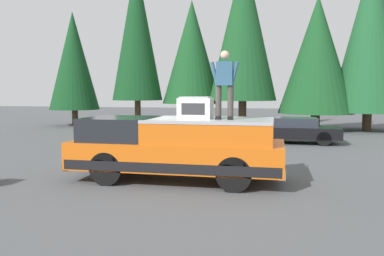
{
  "coord_description": "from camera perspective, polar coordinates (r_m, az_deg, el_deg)",
  "views": [
    {
      "loc": [
        -10.16,
        -2.72,
        2.34
      ],
      "look_at": [
        0.24,
        -0.5,
        1.35
      ],
      "focal_mm": 36.76,
      "sensor_mm": 36.0,
      "label": 1
    }
  ],
  "objects": [
    {
      "name": "person_on_truck_bed",
      "position": [
        9.78,
        4.75,
        6.53
      ],
      "size": [
        0.29,
        0.72,
        1.69
      ],
      "color": "#423D38",
      "rests_on": "pickup_truck"
    },
    {
      "name": "conifer_right",
      "position": [
        26.48,
        -8.02,
        13.77
      ],
      "size": [
        3.26,
        3.26,
        10.75
      ],
      "color": "#4C3826",
      "rests_on": "ground"
    },
    {
      "name": "conifer_far_right",
      "position": [
        28.25,
        -16.82,
        9.28
      ],
      "size": [
        3.35,
        3.35,
        7.7
      ],
      "color": "#4C3826",
      "rests_on": "ground"
    },
    {
      "name": "conifer_center_right",
      "position": [
        26.32,
        -0.03,
        10.92
      ],
      "size": [
        3.87,
        3.87,
        8.28
      ],
      "color": "#4C3826",
      "rests_on": "ground"
    },
    {
      "name": "conifer_far_left",
      "position": [
        25.76,
        24.47,
        12.35
      ],
      "size": [
        4.31,
        4.31,
        10.31
      ],
      "color": "#4C3826",
      "rests_on": "ground"
    },
    {
      "name": "conifer_center_left",
      "position": [
        24.79,
        7.46,
        14.31
      ],
      "size": [
        4.1,
        4.1,
        10.7
      ],
      "color": "#4C3826",
      "rests_on": "ground"
    },
    {
      "name": "conifer_left",
      "position": [
        24.9,
        17.69,
        10.05
      ],
      "size": [
        4.46,
        4.46,
        7.98
      ],
      "color": "#4C3826",
      "rests_on": "ground"
    },
    {
      "name": "parked_car_black",
      "position": [
        18.42,
        14.5,
        -0.33
      ],
      "size": [
        1.64,
        4.1,
        1.16
      ],
      "color": "black",
      "rests_on": "ground"
    },
    {
      "name": "ground_plane",
      "position": [
        10.78,
        -2.89,
        -7.23
      ],
      "size": [
        90.0,
        90.0,
        0.0
      ],
      "primitive_type": "plane",
      "color": "#4C4F51"
    },
    {
      "name": "pickup_truck",
      "position": [
        10.32,
        -2.17,
        -2.86
      ],
      "size": [
        2.01,
        5.54,
        1.65
      ],
      "color": "orange",
      "rests_on": "ground"
    },
    {
      "name": "compressor_unit",
      "position": [
        10.03,
        0.52,
        2.95
      ],
      "size": [
        0.65,
        0.84,
        0.56
      ],
      "color": "silver",
      "rests_on": "pickup_truck"
    }
  ]
}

